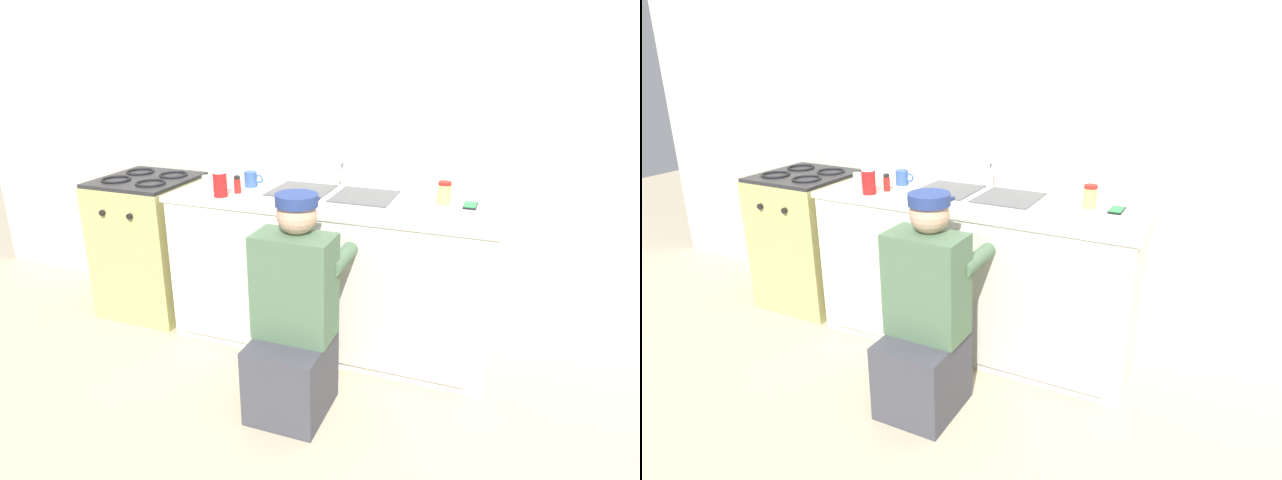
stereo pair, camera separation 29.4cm
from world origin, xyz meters
TOP-DOWN VIEW (x-y plane):
  - ground_plane at (0.00, 0.00)m, footprint 12.00×12.00m
  - back_wall at (0.00, 0.65)m, footprint 6.00×0.10m
  - counter_cabinet at (0.00, 0.29)m, footprint 1.88×0.62m
  - countertop at (0.00, 0.30)m, footprint 1.92×0.62m
  - sink_double_basin at (0.00, 0.30)m, footprint 0.80×0.44m
  - stove_range at (-1.29, 0.30)m, footprint 0.59×0.62m
  - plumber_person at (0.05, -0.39)m, footprint 0.42×0.61m
  - spice_bottle_red at (-0.57, 0.23)m, footprint 0.04×0.04m
  - water_glass at (-0.75, 0.18)m, footprint 0.06×0.06m
  - coffee_mug at (-0.57, 0.39)m, footprint 0.13×0.08m
  - soda_cup_red at (-0.62, 0.12)m, footprint 0.08×0.08m
  - condiment_jar at (0.61, 0.42)m, footprint 0.07×0.07m
  - cell_phone at (0.76, 0.42)m, footprint 0.07×0.14m

SIDE VIEW (x-z plane):
  - ground_plane at x=0.00m, z-range 0.00..0.00m
  - counter_cabinet at x=0.00m, z-range 0.00..0.88m
  - plumber_person at x=0.05m, z-range -0.09..1.01m
  - stove_range at x=-1.29m, z-range 0.00..0.94m
  - countertop at x=0.00m, z-range 0.88..0.91m
  - cell_phone at x=0.76m, z-range 0.91..0.92m
  - sink_double_basin at x=0.00m, z-range 0.84..1.03m
  - coffee_mug at x=-0.57m, z-range 0.91..1.01m
  - water_glass at x=-0.75m, z-range 0.91..1.01m
  - spice_bottle_red at x=-0.57m, z-range 0.91..1.02m
  - condiment_jar at x=0.61m, z-range 0.91..1.04m
  - soda_cup_red at x=-0.62m, z-range 0.91..1.06m
  - back_wall at x=0.00m, z-range 0.00..2.50m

